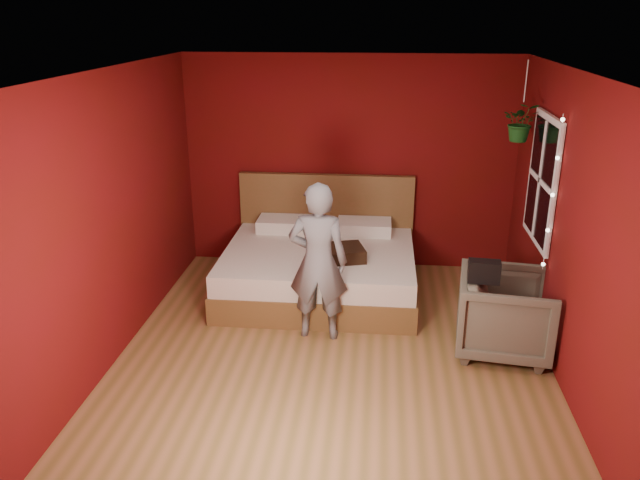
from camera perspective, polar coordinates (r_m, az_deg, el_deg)
The scene contains 10 objects.
floor at distance 6.05m, azimuth 1.21°, elevation -10.13°, with size 4.50×4.50×0.00m, color #8F5E39.
room_walls at distance 5.39m, azimuth 1.34°, elevation 5.44°, with size 4.04×4.54×2.62m.
window at distance 6.49m, azimuth 19.62°, elevation 5.18°, with size 0.05×0.97×1.27m.
fairy_lights at distance 5.99m, azimuth 20.49°, elevation 3.88°, with size 0.04×0.04×1.45m.
bed at distance 7.17m, azimuth 0.00°, elevation -2.30°, with size 2.15×1.83×1.18m.
person at distance 5.99m, azimuth -0.18°, elevation -2.01°, with size 0.58×0.38×1.58m, color slate.
armchair at distance 6.12m, azimuth 16.58°, elevation -6.50°, with size 0.84×0.86×0.78m, color #5F5B4B.
handbag at distance 5.72m, azimuth 14.77°, elevation -2.79°, with size 0.28×0.14×0.20m, color black.
throw_pillow at distance 6.71m, azimuth 2.27°, elevation -1.19°, with size 0.39×0.39×0.14m, color black.
hanging_plant at distance 6.80m, azimuth 17.94°, elevation 10.23°, with size 0.41×0.37×0.82m.
Camera 1 is at (0.39, -5.20, 3.06)m, focal length 35.00 mm.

